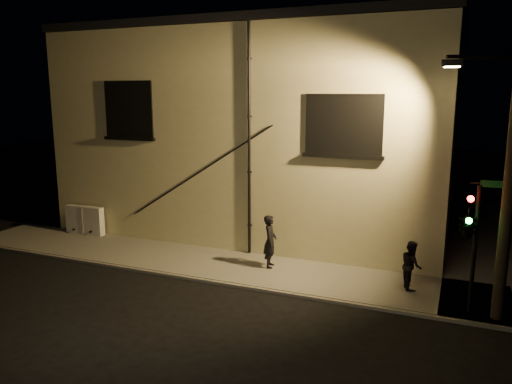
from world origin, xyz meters
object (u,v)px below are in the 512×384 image
at_px(pedestrian_a, 270,241).
at_px(traffic_signal, 468,224).
at_px(streetlamp_pole, 506,176).
at_px(utility_cabinet, 85,220).
at_px(pedestrian_b, 411,265).

bearing_deg(pedestrian_a, traffic_signal, -116.31).
bearing_deg(streetlamp_pole, pedestrian_a, 168.84).
height_order(utility_cabinet, pedestrian_a, pedestrian_a).
bearing_deg(pedestrian_b, utility_cabinet, 65.88).
bearing_deg(streetlamp_pole, pedestrian_b, 152.12).
relative_size(pedestrian_a, streetlamp_pole, 0.25).
distance_m(utility_cabinet, traffic_signal, 15.21).
bearing_deg(utility_cabinet, streetlamp_pole, -8.10).
distance_m(utility_cabinet, pedestrian_b, 13.51).
height_order(pedestrian_b, traffic_signal, traffic_signal).
distance_m(pedestrian_a, traffic_signal, 6.49).
bearing_deg(utility_cabinet, pedestrian_b, -4.43).
height_order(pedestrian_a, streetlamp_pole, streetlamp_pole).
bearing_deg(streetlamp_pole, utility_cabinet, 171.90).
bearing_deg(traffic_signal, streetlamp_pole, -0.51).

